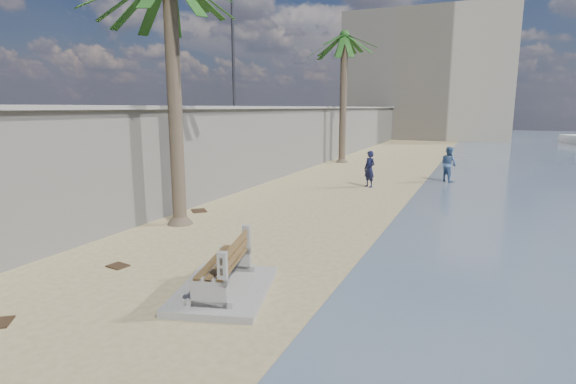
% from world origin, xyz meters
% --- Properties ---
extents(ground_plane, '(140.00, 140.00, 0.00)m').
position_xyz_m(ground_plane, '(0.00, 0.00, 0.00)').
color(ground_plane, tan).
extents(seawall, '(0.45, 70.00, 3.50)m').
position_xyz_m(seawall, '(-5.20, 20.00, 1.75)').
color(seawall, gray).
rests_on(seawall, ground_plane).
extents(wall_cap, '(0.80, 70.00, 0.12)m').
position_xyz_m(wall_cap, '(-5.20, 20.00, 3.55)').
color(wall_cap, gray).
rests_on(wall_cap, seawall).
extents(end_building, '(18.00, 12.00, 14.00)m').
position_xyz_m(end_building, '(-2.00, 52.00, 7.00)').
color(end_building, '#B7AA93').
rests_on(end_building, ground_plane).
extents(bench_far, '(2.27, 2.82, 1.03)m').
position_xyz_m(bench_far, '(0.06, 2.62, 0.45)').
color(bench_far, gray).
rests_on(bench_far, ground_plane).
extents(palm_back, '(5.00, 5.00, 8.88)m').
position_xyz_m(palm_back, '(-3.98, 23.83, 7.85)').
color(palm_back, brown).
rests_on(palm_back, ground_plane).
extents(streetlight, '(0.28, 0.28, 5.12)m').
position_xyz_m(streetlight, '(-5.10, 12.00, 6.64)').
color(streetlight, '#2D2D33').
rests_on(streetlight, wall_cap).
extents(person_a, '(0.82, 0.76, 1.89)m').
position_xyz_m(person_a, '(-0.16, 15.41, 0.94)').
color(person_a, '#131635').
rests_on(person_a, ground_plane).
extents(person_b, '(1.15, 1.14, 1.89)m').
position_xyz_m(person_b, '(2.99, 18.46, 0.95)').
color(person_b, '#476694').
rests_on(person_b, ground_plane).
extents(debris_c, '(0.76, 0.76, 0.03)m').
position_xyz_m(debris_c, '(-4.46, 8.30, 0.01)').
color(debris_c, '#382616').
rests_on(debris_c, ground_plane).
extents(debris_d, '(0.49, 0.42, 0.03)m').
position_xyz_m(debris_d, '(-2.94, 2.92, 0.01)').
color(debris_d, '#382616').
rests_on(debris_d, ground_plane).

